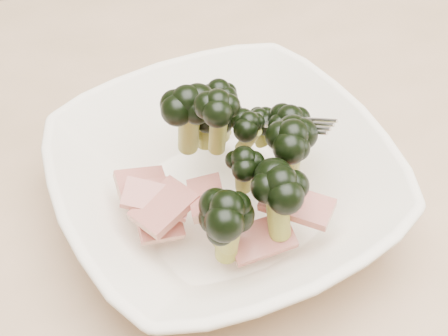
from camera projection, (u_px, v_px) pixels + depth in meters
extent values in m
cube|color=tan|center=(353.00, 228.00, 0.52)|extent=(1.20, 0.80, 0.04)
imported|color=white|center=(224.00, 184.00, 0.48)|extent=(0.29, 0.29, 0.06)
cylinder|color=olive|center=(205.00, 130.00, 0.49)|extent=(0.01, 0.02, 0.03)
ellipsoid|color=black|center=(204.00, 110.00, 0.47)|extent=(0.04, 0.04, 0.03)
cylinder|color=olive|center=(228.00, 241.00, 0.43)|extent=(0.02, 0.02, 0.04)
ellipsoid|color=black|center=(228.00, 219.00, 0.41)|extent=(0.04, 0.04, 0.03)
cylinder|color=olive|center=(226.00, 231.00, 0.43)|extent=(0.02, 0.02, 0.04)
ellipsoid|color=black|center=(226.00, 212.00, 0.42)|extent=(0.03, 0.03, 0.03)
cylinder|color=olive|center=(289.00, 150.00, 0.50)|extent=(0.01, 0.02, 0.03)
ellipsoid|color=black|center=(291.00, 135.00, 0.49)|extent=(0.03, 0.03, 0.02)
cylinder|color=olive|center=(218.00, 130.00, 0.44)|extent=(0.01, 0.02, 0.04)
ellipsoid|color=black|center=(218.00, 103.00, 0.42)|extent=(0.03, 0.03, 0.03)
cylinder|color=olive|center=(189.00, 130.00, 0.47)|extent=(0.02, 0.02, 0.05)
ellipsoid|color=black|center=(187.00, 101.00, 0.45)|extent=(0.04, 0.04, 0.03)
cylinder|color=olive|center=(278.00, 210.00, 0.44)|extent=(0.02, 0.03, 0.05)
ellipsoid|color=black|center=(281.00, 183.00, 0.41)|extent=(0.04, 0.04, 0.03)
cylinder|color=olive|center=(289.00, 165.00, 0.46)|extent=(0.02, 0.02, 0.05)
ellipsoid|color=black|center=(293.00, 135.00, 0.44)|extent=(0.04, 0.04, 0.03)
cylinder|color=olive|center=(226.00, 236.00, 0.43)|extent=(0.02, 0.02, 0.05)
ellipsoid|color=black|center=(227.00, 208.00, 0.41)|extent=(0.04, 0.04, 0.03)
cylinder|color=olive|center=(248.00, 139.00, 0.47)|extent=(0.02, 0.02, 0.03)
ellipsoid|color=black|center=(249.00, 122.00, 0.46)|extent=(0.03, 0.03, 0.02)
cylinder|color=olive|center=(221.00, 128.00, 0.50)|extent=(0.02, 0.02, 0.03)
ellipsoid|color=black|center=(221.00, 111.00, 0.49)|extent=(0.03, 0.03, 0.03)
cylinder|color=olive|center=(287.00, 143.00, 0.49)|extent=(0.01, 0.02, 0.04)
ellipsoid|color=black|center=(290.00, 119.00, 0.47)|extent=(0.04, 0.04, 0.03)
cylinder|color=olive|center=(258.00, 133.00, 0.50)|extent=(0.02, 0.02, 0.03)
ellipsoid|color=black|center=(259.00, 118.00, 0.49)|extent=(0.03, 0.03, 0.02)
cylinder|color=olive|center=(219.00, 116.00, 0.51)|extent=(0.02, 0.01, 0.05)
ellipsoid|color=black|center=(219.00, 91.00, 0.49)|extent=(0.03, 0.03, 0.03)
cylinder|color=olive|center=(243.00, 176.00, 0.45)|extent=(0.01, 0.01, 0.03)
ellipsoid|color=black|center=(244.00, 159.00, 0.43)|extent=(0.03, 0.03, 0.02)
cube|color=maroon|center=(297.00, 205.00, 0.45)|extent=(0.06, 0.05, 0.01)
cube|color=maroon|center=(156.00, 199.00, 0.45)|extent=(0.05, 0.04, 0.02)
cube|color=maroon|center=(164.00, 207.00, 0.44)|extent=(0.05, 0.05, 0.01)
cube|color=maroon|center=(156.00, 210.00, 0.46)|extent=(0.03, 0.05, 0.03)
cube|color=maroon|center=(262.00, 239.00, 0.45)|extent=(0.05, 0.03, 0.02)
cube|color=maroon|center=(142.00, 183.00, 0.47)|extent=(0.04, 0.03, 0.02)
cube|color=maroon|center=(207.00, 197.00, 0.45)|extent=(0.03, 0.05, 0.02)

